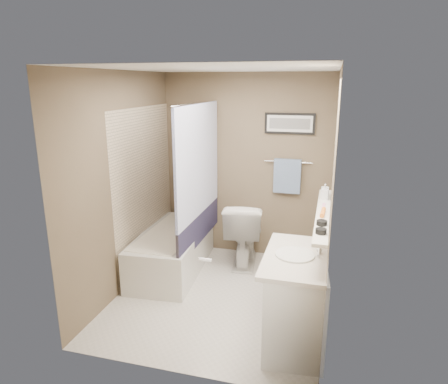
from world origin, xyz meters
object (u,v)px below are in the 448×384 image
(bathtub, at_px, (173,251))
(hair_brush_front, at_px, (323,212))
(toilet, at_px, (244,232))
(glass_jar, at_px, (325,192))
(candle_bowl_far, at_px, (322,223))
(candle_bowl_near, at_px, (321,231))
(soap_bottle, at_px, (325,192))
(vanity, at_px, (295,301))

(bathtub, distance_m, hair_brush_front, 2.11)
(toilet, height_order, glass_jar, glass_jar)
(bathtub, xyz_separation_m, candle_bowl_far, (1.79, -0.99, 0.89))
(bathtub, bearing_deg, candle_bowl_near, -37.55)
(toilet, relative_size, soap_bottle, 5.25)
(vanity, xyz_separation_m, glass_jar, (0.19, 0.97, 0.77))
(candle_bowl_near, bearing_deg, glass_jar, 90.00)
(bathtub, distance_m, candle_bowl_far, 2.22)
(hair_brush_front, distance_m, glass_jar, 0.62)
(candle_bowl_near, bearing_deg, vanity, 142.91)
(candle_bowl_far, distance_m, glass_jar, 0.91)
(toilet, bearing_deg, hair_brush_front, 123.58)
(vanity, height_order, candle_bowl_far, candle_bowl_far)
(toilet, distance_m, soap_bottle, 1.39)
(toilet, xyz_separation_m, glass_jar, (0.97, -0.51, 0.75))
(candle_bowl_far, bearing_deg, glass_jar, 90.00)
(vanity, bearing_deg, bathtub, 142.35)
(candle_bowl_far, xyz_separation_m, soap_bottle, (0.00, 0.79, 0.06))
(candle_bowl_far, height_order, soap_bottle, soap_bottle)
(bathtub, bearing_deg, glass_jar, -6.43)
(bathtub, xyz_separation_m, soap_bottle, (1.79, -0.19, 0.94))
(glass_jar, bearing_deg, candle_bowl_far, -90.00)
(candle_bowl_far, relative_size, soap_bottle, 0.56)
(toilet, relative_size, candle_bowl_far, 9.30)
(soap_bottle, bearing_deg, candle_bowl_far, -90.00)
(candle_bowl_near, xyz_separation_m, glass_jar, (0.00, 1.11, 0.03))
(soap_bottle, bearing_deg, vanity, -102.21)
(bathtub, height_order, candle_bowl_near, candle_bowl_near)
(glass_jar, bearing_deg, bathtub, 177.51)
(toilet, height_order, hair_brush_front, hair_brush_front)
(toilet, bearing_deg, glass_jar, 145.17)
(toilet, relative_size, candle_bowl_near, 9.30)
(toilet, distance_m, candle_bowl_near, 2.02)
(bathtub, distance_m, vanity, 1.92)
(bathtub, relative_size, vanity, 1.67)
(glass_jar, bearing_deg, hair_brush_front, -90.00)
(hair_brush_front, bearing_deg, candle_bowl_far, -90.00)
(candle_bowl_near, height_order, candle_bowl_far, same)
(glass_jar, relative_size, soap_bottle, 0.63)
(toilet, xyz_separation_m, vanity, (0.79, -1.48, -0.02))
(bathtub, relative_size, toilet, 1.79)
(bathtub, xyz_separation_m, hair_brush_front, (1.79, -0.70, 0.89))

